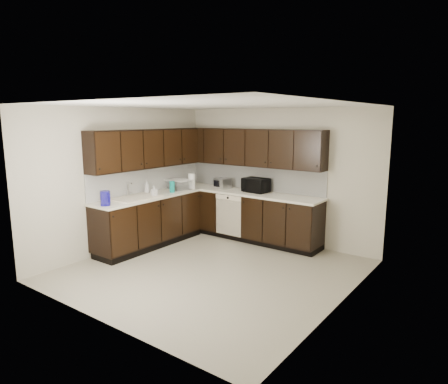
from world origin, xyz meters
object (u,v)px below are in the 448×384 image
(blue_pitcher, at_px, (105,198))
(storage_bin, at_px, (179,184))
(toaster_oven, at_px, (222,183))
(microwave, at_px, (256,185))
(sink, at_px, (136,202))

(blue_pitcher, bearing_deg, storage_bin, 72.63)
(storage_bin, bearing_deg, toaster_oven, 43.00)
(microwave, height_order, toaster_oven, microwave)
(sink, height_order, toaster_oven, sink)
(sink, height_order, storage_bin, sink)
(toaster_oven, bearing_deg, sink, -92.59)
(sink, distance_m, microwave, 2.23)
(toaster_oven, relative_size, storage_bin, 0.69)
(sink, xyz_separation_m, microwave, (1.37, 1.75, 0.19))
(sink, relative_size, microwave, 1.71)
(toaster_oven, xyz_separation_m, blue_pitcher, (-0.52, -2.44, 0.02))
(sink, distance_m, toaster_oven, 1.85)
(sink, xyz_separation_m, storage_bin, (-0.04, 1.16, 0.15))
(microwave, bearing_deg, storage_bin, -152.39)
(sink, height_order, microwave, microwave)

